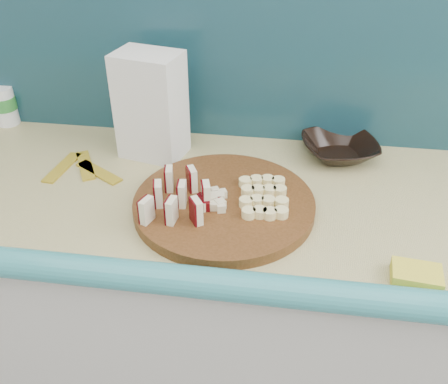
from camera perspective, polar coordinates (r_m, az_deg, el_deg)
kitchen_counter at (r=1.46m, az=-0.76°, el=-14.76°), size 2.20×0.63×0.91m
backsplash at (r=1.31m, az=1.03°, el=16.42°), size 2.20×0.02×0.50m
cutting_board at (r=1.10m, az=0.00°, el=-1.40°), size 0.45×0.45×0.02m
apple_wedges at (r=1.06m, az=-5.34°, el=-0.47°), size 0.13×0.17×0.05m
apple_chunks at (r=1.08m, az=-1.33°, el=-0.41°), size 0.06×0.06×0.02m
banana_slices at (r=1.09m, az=4.52°, el=-0.52°), size 0.12×0.16×0.02m
brown_bowl at (r=1.32m, az=13.05°, el=4.87°), size 0.24×0.24×0.05m
flour_bag at (r=1.26m, az=-8.34°, el=9.71°), size 0.18×0.14×0.27m
canister at (r=1.57m, az=-23.81°, el=9.07°), size 0.07×0.07×0.11m
sponge at (r=0.99m, az=21.12°, el=-8.92°), size 0.09×0.07×0.03m
banana_peel at (r=1.29m, az=-15.91°, el=2.62°), size 0.19×0.16×0.01m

